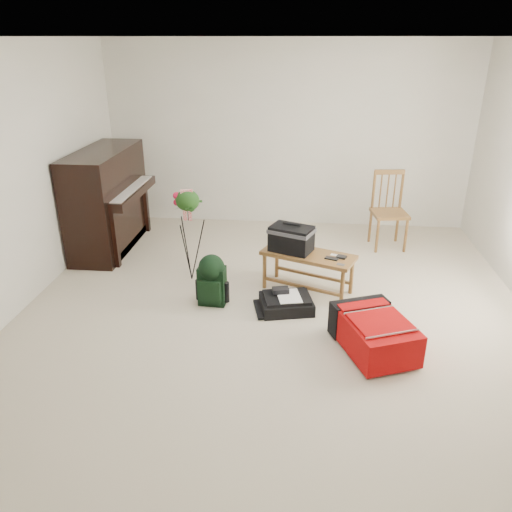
# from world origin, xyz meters

# --- Properties ---
(floor) EXTENTS (5.00, 5.50, 0.01)m
(floor) POSITION_xyz_m (0.00, 0.00, 0.00)
(floor) COLOR #C1B39C
(floor) RESTS_ON ground
(ceiling) EXTENTS (5.00, 5.50, 0.01)m
(ceiling) POSITION_xyz_m (0.00, 0.00, 2.50)
(ceiling) COLOR white
(ceiling) RESTS_ON wall_back
(wall_back) EXTENTS (5.00, 0.04, 2.50)m
(wall_back) POSITION_xyz_m (0.00, 2.75, 1.25)
(wall_back) COLOR silver
(wall_back) RESTS_ON floor
(wall_left) EXTENTS (0.04, 5.50, 2.50)m
(wall_left) POSITION_xyz_m (-2.50, 0.00, 1.25)
(wall_left) COLOR silver
(wall_left) RESTS_ON floor
(piano) EXTENTS (0.71, 1.50, 1.25)m
(piano) POSITION_xyz_m (-2.19, 1.60, 0.60)
(piano) COLOR black
(piano) RESTS_ON floor
(bench) EXTENTS (1.04, 0.72, 0.74)m
(bench) POSITION_xyz_m (0.19, 0.59, 0.52)
(bench) COLOR brown
(bench) RESTS_ON floor
(dining_chair) EXTENTS (0.47, 0.47, 0.97)m
(dining_chair) POSITION_xyz_m (1.34, 1.97, 0.47)
(dining_chair) COLOR brown
(dining_chair) RESTS_ON floor
(red_suitcase) EXTENTS (0.75, 0.91, 0.32)m
(red_suitcase) POSITION_xyz_m (0.90, -0.41, 0.17)
(red_suitcase) COLOR #B90709
(red_suitcase) RESTS_ON floor
(black_duffel) EXTENTS (0.58, 0.50, 0.21)m
(black_duffel) POSITION_xyz_m (0.12, 0.17, 0.08)
(black_duffel) COLOR black
(black_duffel) RESTS_ON floor
(green_backpack) EXTENTS (0.28, 0.26, 0.54)m
(green_backpack) POSITION_xyz_m (-0.63, 0.22, 0.29)
(green_backpack) COLOR black
(green_backpack) RESTS_ON floor
(flower_stand) EXTENTS (0.39, 0.39, 1.07)m
(flower_stand) POSITION_xyz_m (-0.97, 0.76, 0.52)
(flower_stand) COLOR black
(flower_stand) RESTS_ON floor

